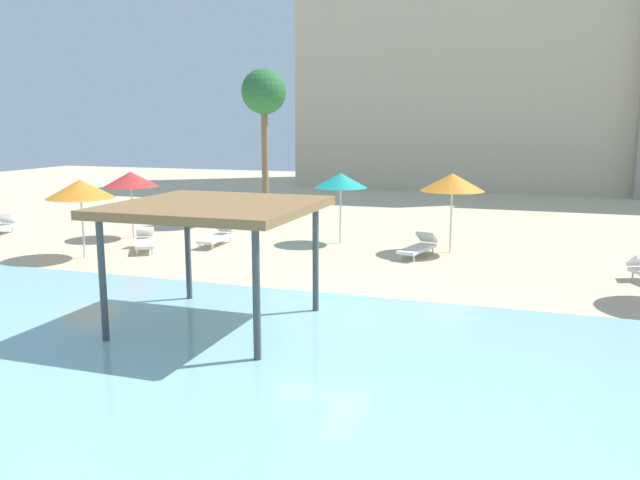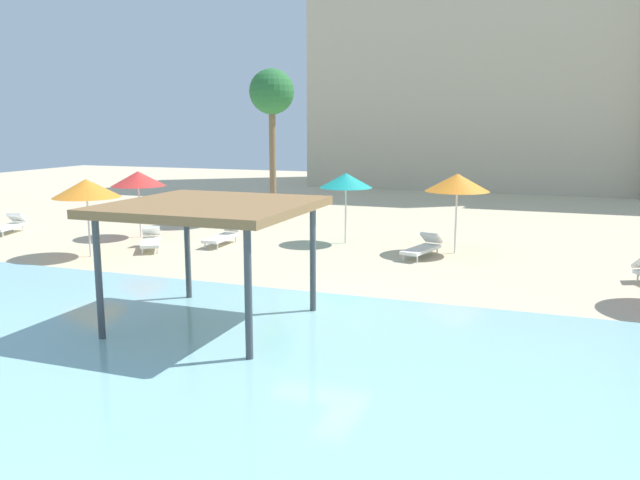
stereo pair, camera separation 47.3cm
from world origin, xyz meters
TOP-DOWN VIEW (x-y plane):
  - ground_plane at (0.00, 0.00)m, footprint 80.00×80.00m
  - lagoon_water at (0.00, -5.25)m, footprint 44.00×13.50m
  - shade_pavilion at (-1.51, -1.69)m, footprint 3.98×3.98m
  - beach_umbrella_teal_1 at (-1.83, 8.42)m, footprint 1.90×1.90m
  - beach_umbrella_red_2 at (-9.53, 6.91)m, footprint 2.02×2.02m
  - beach_umbrella_orange_3 at (-8.89, 3.29)m, footprint 2.14×2.14m
  - beach_umbrella_orange_4 at (2.17, 7.92)m, footprint 2.11×2.11m
  - lounge_chair_0 at (-14.88, 5.85)m, footprint 1.07×1.99m
  - lounge_chair_1 at (-5.85, 6.63)m, footprint 0.66×1.91m
  - lounge_chair_2 at (1.29, 6.97)m, footprint 1.07×1.99m
  - lounge_chair_4 at (-7.78, 5.03)m, footprint 1.52×1.92m
  - palm_tree_0 at (-6.24, 11.89)m, footprint 1.90×1.90m
  - hotel_block_0 at (-0.20, 32.17)m, footprint 21.00×9.63m

SIDE VIEW (x-z plane):
  - ground_plane at x=0.00m, z-range 0.00..0.00m
  - lagoon_water at x=0.00m, z-range 0.00..0.04m
  - lounge_chair_0 at x=-14.88m, z-range -0.04..0.70m
  - lounge_chair_1 at x=-5.85m, z-range -0.04..0.70m
  - lounge_chair_2 at x=1.29m, z-range -0.04..0.70m
  - lounge_chair_4 at x=-7.78m, z-range -0.04..0.70m
  - beach_umbrella_red_2 at x=-9.53m, z-range 0.97..3.47m
  - beach_umbrella_orange_3 at x=-8.89m, z-range 0.96..3.49m
  - beach_umbrella_teal_1 at x=-1.83m, z-range 1.00..3.53m
  - beach_umbrella_orange_4 at x=2.17m, z-range 1.03..3.69m
  - shade_pavilion at x=-1.51m, z-range 1.16..3.83m
  - palm_tree_0 at x=-6.24m, z-range 2.14..8.67m
  - hotel_block_0 at x=-0.20m, z-range 0.00..20.12m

